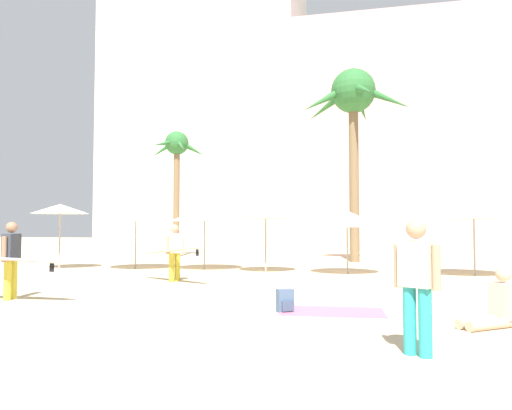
% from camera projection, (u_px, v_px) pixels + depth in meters
% --- Properties ---
extents(ground, '(120.00, 120.00, 0.00)m').
position_uv_depth(ground, '(88.00, 349.00, 6.16)').
color(ground, '#C6B28C').
extents(hotel_pink, '(24.65, 8.21, 16.82)m').
position_uv_depth(hotel_pink, '(432.00, 137.00, 36.23)').
color(hotel_pink, pink).
rests_on(hotel_pink, ground).
extents(hotel_tower_gray, '(16.93, 10.93, 32.87)m').
position_uv_depth(hotel_tower_gray, '(209.00, 67.00, 44.68)').
color(hotel_tower_gray, beige).
rests_on(hotel_tower_gray, ground).
extents(palm_tree_far_left, '(3.31, 3.30, 6.72)m').
position_uv_depth(palm_tree_far_left, '(177.00, 155.00, 25.73)').
color(palm_tree_far_left, brown).
rests_on(palm_tree_far_left, ground).
extents(palm_tree_left, '(4.99, 5.28, 8.85)m').
position_uv_depth(palm_tree_left, '(353.00, 103.00, 22.04)').
color(palm_tree_left, brown).
rests_on(palm_tree_left, ground).
extents(cafe_umbrella_0, '(2.18, 2.18, 2.27)m').
position_uv_depth(cafe_umbrella_0, '(266.00, 213.00, 16.87)').
color(cafe_umbrella_0, gray).
rests_on(cafe_umbrella_0, ground).
extents(cafe_umbrella_1, '(2.44, 2.44, 2.12)m').
position_uv_depth(cafe_umbrella_1, '(347.00, 219.00, 16.26)').
color(cafe_umbrella_1, gray).
rests_on(cafe_umbrella_1, ground).
extents(cafe_umbrella_2, '(2.73, 2.73, 2.27)m').
position_uv_depth(cafe_umbrella_2, '(474.00, 212.00, 15.57)').
color(cafe_umbrella_2, gray).
rests_on(cafe_umbrella_2, ground).
extents(cafe_umbrella_3, '(2.11, 2.11, 2.45)m').
position_uv_depth(cafe_umbrella_3, '(60.00, 209.00, 18.21)').
color(cafe_umbrella_3, gray).
rests_on(cafe_umbrella_3, ground).
extents(cafe_umbrella_4, '(2.64, 2.64, 2.30)m').
position_uv_depth(cafe_umbrella_4, '(205.00, 214.00, 17.89)').
color(cafe_umbrella_4, gray).
rests_on(cafe_umbrella_4, ground).
extents(cafe_umbrella_5, '(2.74, 2.74, 2.18)m').
position_uv_depth(cafe_umbrella_5, '(136.00, 216.00, 18.16)').
color(cafe_umbrella_5, gray).
rests_on(cafe_umbrella_5, ground).
extents(beach_towel, '(1.96, 1.21, 0.01)m').
position_uv_depth(beach_towel, '(332.00, 312.00, 8.88)').
color(beach_towel, '#EF6684').
rests_on(beach_towel, ground).
extents(backpack, '(0.35, 0.34, 0.42)m').
position_uv_depth(backpack, '(285.00, 301.00, 8.88)').
color(backpack, '#455D7C').
rests_on(backpack, ground).
extents(person_far_left, '(3.03, 0.84, 1.69)m').
position_uv_depth(person_far_left, '(6.00, 258.00, 10.31)').
color(person_far_left, gold).
rests_on(person_far_left, ground).
extents(person_near_left, '(1.02, 0.90, 0.94)m').
position_uv_depth(person_near_left, '(496.00, 306.00, 7.55)').
color(person_near_left, '#D1A889').
rests_on(person_near_left, ground).
extents(person_mid_right, '(2.71, 1.83, 1.64)m').
position_uv_depth(person_mid_right, '(173.00, 250.00, 13.78)').
color(person_mid_right, gold).
rests_on(person_mid_right, ground).
extents(person_mid_left, '(0.56, 0.41, 1.66)m').
position_uv_depth(person_mid_left, '(417.00, 281.00, 5.89)').
color(person_mid_left, teal).
rests_on(person_mid_left, ground).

